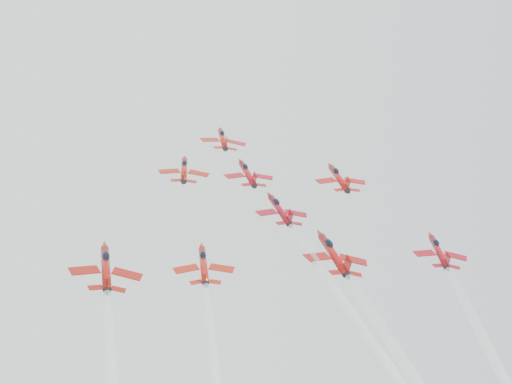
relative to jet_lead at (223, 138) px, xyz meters
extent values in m
cylinder|color=#A81A10|center=(0.00, -0.30, -0.28)|extent=(1.09, 8.91, 6.38)
cone|color=#A81A10|center=(0.00, 4.77, 3.05)|extent=(1.09, 2.43, 2.12)
cone|color=black|center=(0.00, -4.96, -3.35)|extent=(1.09, 1.60, 1.57)
ellipsoid|color=black|center=(0.00, 1.33, 1.39)|extent=(0.99, 2.32, 1.95)
cube|color=#A81A10|center=(-2.69, -0.94, -0.76)|extent=(4.07, 2.64, 1.07)
cube|color=#A81A10|center=(2.69, -0.94, -0.76)|extent=(4.07, 2.64, 1.07)
cube|color=#A81A10|center=(0.00, -4.61, -1.69)|extent=(0.12, 2.59, 2.65)
cube|color=#A81A10|center=(-1.39, -4.12, -2.80)|extent=(1.96, 1.31, 0.61)
cube|color=#A81A10|center=(1.39, -4.12, -2.80)|extent=(1.96, 1.31, 0.61)
cylinder|color=#9F1D0F|center=(-9.34, -13.51, -8.97)|extent=(1.06, 8.64, 6.18)
cone|color=#9F1D0F|center=(-9.34, -8.59, -5.74)|extent=(1.06, 2.35, 2.05)
cone|color=black|center=(-9.34, -18.02, -11.94)|extent=(1.06, 1.55, 1.52)
ellipsoid|color=black|center=(-9.34, -11.92, -7.35)|extent=(0.96, 2.25, 1.89)
cube|color=#9F1D0F|center=(-11.94, -14.12, -9.44)|extent=(3.95, 2.56, 1.03)
cube|color=#9F1D0F|center=(-6.74, -14.12, -9.44)|extent=(3.95, 2.56, 1.03)
cube|color=#9F1D0F|center=(-9.34, -17.69, -10.34)|extent=(0.12, 2.51, 2.56)
cube|color=#9F1D0F|center=(-10.69, -17.21, -11.41)|extent=(1.90, 1.27, 0.59)
cube|color=#9F1D0F|center=(-7.99, -17.21, -11.41)|extent=(1.90, 1.27, 0.59)
cylinder|color=#A20F17|center=(2.12, -14.07, -9.35)|extent=(1.07, 8.71, 6.24)
cone|color=#A20F17|center=(2.12, -9.12, -6.09)|extent=(1.07, 2.37, 2.07)
cone|color=black|center=(2.12, -18.62, -12.34)|extent=(1.07, 1.56, 1.53)
ellipsoid|color=black|center=(2.12, -12.47, -7.71)|extent=(0.97, 2.27, 1.91)
cube|color=#A20F17|center=(-0.51, -14.70, -9.81)|extent=(3.98, 2.58, 1.04)
cube|color=#A20F17|center=(4.74, -14.70, -9.81)|extent=(3.98, 2.58, 1.04)
cube|color=#A20F17|center=(2.12, -18.29, -10.72)|extent=(0.12, 2.53, 2.59)
cube|color=#A20F17|center=(0.76, -17.81, -11.80)|extent=(1.91, 1.28, 0.60)
cube|color=#A20F17|center=(3.48, -17.81, -11.80)|extent=(1.91, 1.28, 0.60)
cylinder|color=#AA1310|center=(19.34, -14.58, -9.68)|extent=(1.13, 9.21, 6.59)
cone|color=#AA1310|center=(19.34, -9.34, -6.23)|extent=(1.13, 2.51, 2.19)
cone|color=black|center=(19.34, -19.38, -12.84)|extent=(1.13, 1.65, 1.62)
ellipsoid|color=black|center=(19.34, -12.88, -7.95)|extent=(1.03, 2.40, 2.02)
cube|color=#AA1310|center=(16.57, -15.23, -10.17)|extent=(4.21, 2.73, 1.10)
cube|color=#AA1310|center=(22.11, -15.23, -10.17)|extent=(4.21, 2.73, 1.10)
cube|color=#AA1310|center=(19.34, -19.03, -11.13)|extent=(0.12, 2.67, 2.73)
cube|color=#AA1310|center=(17.90, -18.52, -12.27)|extent=(2.02, 1.35, 0.63)
cube|color=#AA1310|center=(20.78, -18.52, -12.27)|extent=(2.02, 1.35, 0.63)
cylinder|color=maroon|center=(4.99, -25.84, -17.09)|extent=(1.05, 8.52, 6.10)
cone|color=maroon|center=(4.99, -20.99, -13.90)|extent=(1.05, 2.32, 2.02)
cone|color=black|center=(4.99, -30.29, -20.02)|extent=(1.05, 1.53, 1.50)
ellipsoid|color=black|center=(4.99, -24.27, -15.49)|extent=(0.95, 2.22, 1.86)
cube|color=maroon|center=(2.42, -26.45, -17.55)|extent=(3.89, 2.53, 1.02)
cube|color=maroon|center=(7.55, -26.45, -17.55)|extent=(3.89, 2.53, 1.02)
cube|color=maroon|center=(4.99, -29.96, -18.43)|extent=(0.11, 2.48, 2.53)
cube|color=maroon|center=(3.66, -29.49, -19.49)|extent=(1.87, 1.25, 0.59)
cube|color=maroon|center=(6.32, -29.49, -19.49)|extent=(1.87, 1.25, 0.59)
cylinder|color=maroon|center=(-23.03, -41.00, -27.06)|extent=(1.14, 9.27, 6.64)
cone|color=maroon|center=(-23.03, -35.72, -23.59)|extent=(1.14, 2.53, 2.20)
cone|color=black|center=(-23.03, -45.84, -30.25)|extent=(1.14, 1.66, 1.63)
ellipsoid|color=black|center=(-23.03, -39.29, -25.32)|extent=(1.04, 2.41, 2.03)
cube|color=maroon|center=(-25.82, -41.66, -27.56)|extent=(4.24, 2.75, 1.11)
cube|color=maroon|center=(-20.23, -41.66, -27.56)|extent=(4.24, 2.75, 1.11)
cube|color=maroon|center=(-23.03, -45.48, -28.53)|extent=(0.12, 2.69, 2.75)
cube|color=maroon|center=(-24.48, -44.97, -29.68)|extent=(2.04, 1.36, 0.64)
cube|color=maroon|center=(-21.58, -44.97, -29.68)|extent=(2.04, 1.36, 0.64)
cylinder|color=#AB1D10|center=(-9.79, -40.22, -26.55)|extent=(0.99, 8.08, 5.78)
cone|color=#AB1D10|center=(-9.79, -35.63, -23.53)|extent=(0.99, 2.20, 1.92)
cone|color=black|center=(-9.79, -44.44, -29.33)|extent=(0.99, 1.45, 1.42)
ellipsoid|color=black|center=(-9.79, -38.74, -25.04)|extent=(0.90, 2.10, 1.77)
cube|color=#AB1D10|center=(-12.23, -40.80, -26.99)|extent=(3.69, 2.40, 0.97)
cube|color=#AB1D10|center=(-7.36, -40.80, -26.99)|extent=(3.69, 2.40, 0.97)
cube|color=#AB1D10|center=(-9.79, -44.13, -27.83)|extent=(0.11, 2.35, 2.40)
cube|color=#AB1D10|center=(-11.06, -43.69, -28.83)|extent=(1.77, 1.19, 0.56)
cube|color=#AB1D10|center=(-8.53, -43.69, -28.83)|extent=(1.77, 1.19, 0.56)
cylinder|color=#9C110E|center=(10.05, -37.57, -24.81)|extent=(1.19, 9.69, 6.94)
cone|color=#9C110E|center=(10.05, -32.06, -21.18)|extent=(1.19, 2.64, 2.30)
cone|color=black|center=(10.05, -42.63, -28.14)|extent=(1.19, 1.74, 1.71)
ellipsoid|color=black|center=(10.05, -35.79, -22.99)|extent=(1.08, 2.52, 2.12)
cube|color=#9C110E|center=(7.13, -38.27, -25.33)|extent=(4.43, 2.87, 1.16)
cube|color=#9C110E|center=(12.97, -38.27, -25.33)|extent=(4.43, 2.87, 1.16)
cube|color=#9C110E|center=(10.05, -42.26, -26.34)|extent=(0.13, 2.82, 2.88)
cube|color=#9C110E|center=(8.54, -41.73, -27.54)|extent=(2.13, 1.42, 0.67)
cube|color=#9C110E|center=(11.57, -41.73, -27.54)|extent=(2.13, 1.42, 0.67)
cylinder|color=maroon|center=(27.64, -36.55, -24.13)|extent=(1.00, 8.15, 5.84)
cone|color=maroon|center=(27.64, -31.91, -21.08)|extent=(1.00, 2.22, 1.94)
cone|color=black|center=(27.64, -40.80, -26.93)|extent=(1.00, 1.46, 1.44)
ellipsoid|color=black|center=(27.64, -35.05, -22.60)|extent=(0.91, 2.12, 1.78)
cube|color=maroon|center=(25.18, -37.13, -24.57)|extent=(3.73, 2.42, 0.98)
cube|color=maroon|center=(30.09, -37.13, -24.57)|extent=(3.73, 2.42, 0.98)
cube|color=maroon|center=(27.64, -40.49, -25.42)|extent=(0.11, 2.37, 2.42)
cube|color=maroon|center=(26.37, -40.04, -26.43)|extent=(1.79, 1.20, 0.56)
cube|color=maroon|center=(28.91, -40.04, -26.43)|extent=(1.79, 1.20, 0.56)
camera|label=1|loc=(-24.91, -138.07, -29.33)|focal=50.00mm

